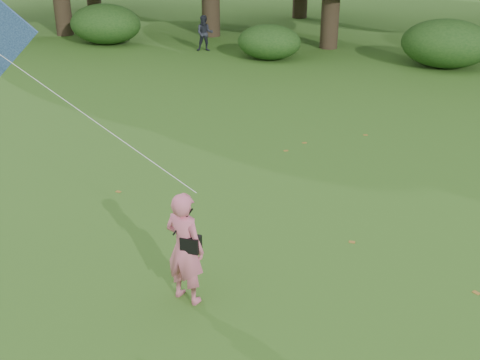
% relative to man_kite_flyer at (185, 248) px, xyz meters
% --- Properties ---
extents(ground, '(100.00, 100.00, 0.00)m').
position_rel_man_kite_flyer_xyz_m(ground, '(0.85, -0.40, -0.96)').
color(ground, '#265114').
rests_on(ground, ground).
extents(man_kite_flyer, '(0.80, 0.64, 1.92)m').
position_rel_man_kite_flyer_xyz_m(man_kite_flyer, '(0.00, 0.00, 0.00)').
color(man_kite_flyer, '#DC6784').
rests_on(man_kite_flyer, ground).
extents(bystander_left, '(0.90, 0.80, 1.55)m').
position_rel_man_kite_flyer_xyz_m(bystander_left, '(-6.24, 17.34, -0.19)').
color(bystander_left, '#262833').
rests_on(bystander_left, ground).
extents(crossbody_bag, '(0.43, 0.20, 0.74)m').
position_rel_man_kite_flyer_xyz_m(crossbody_bag, '(0.12, -0.03, 0.13)').
color(crossbody_bag, black).
rests_on(crossbody_bag, ground).
extents(shrub_band, '(39.15, 3.22, 1.88)m').
position_rel_man_kite_flyer_xyz_m(shrub_band, '(0.13, 17.21, -0.11)').
color(shrub_band, '#264919').
rests_on(shrub_band, ground).
extents(fallen_leaves, '(9.49, 9.18, 0.01)m').
position_rel_man_kite_flyer_xyz_m(fallen_leaves, '(2.95, 6.24, -0.96)').
color(fallen_leaves, olive).
rests_on(fallen_leaves, ground).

